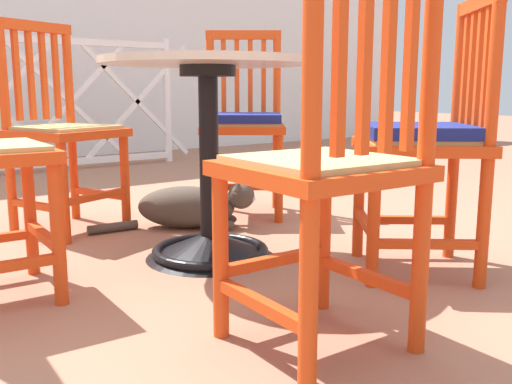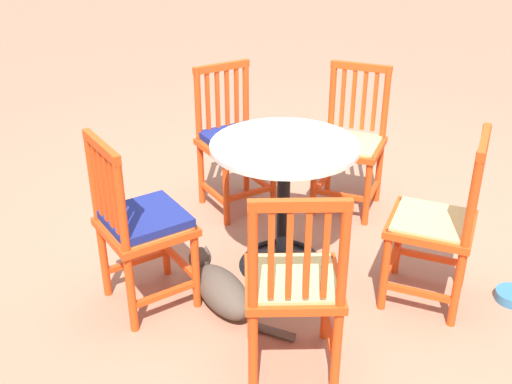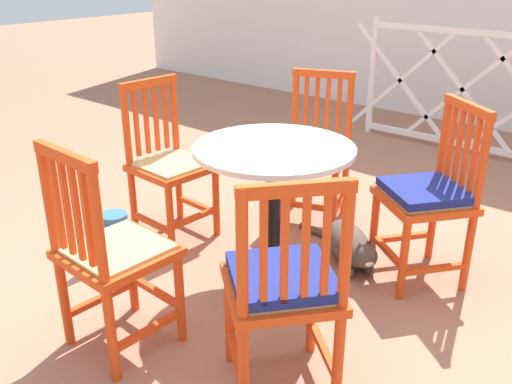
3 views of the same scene
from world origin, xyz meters
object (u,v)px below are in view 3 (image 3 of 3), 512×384
object	(u,v)px
orange_chair_facing_out	(315,153)
orange_chair_near_fence	(111,255)
cafe_table	(273,232)
orange_chair_by_planter	(169,166)
orange_chair_tucked_in	(283,288)
orange_chair_at_corner	(428,197)
pet_water_bowl	(114,218)
tabby_cat	(351,246)

from	to	relation	value
orange_chair_facing_out	orange_chair_near_fence	bearing A→B (deg)	-86.44
cafe_table	orange_chair_by_planter	bearing A→B (deg)	177.18
orange_chair_tucked_in	orange_chair_at_corner	xyz separation A→B (m)	(0.04, 1.11, 0.00)
orange_chair_near_fence	pet_water_bowl	distance (m)	1.31
orange_chair_by_planter	pet_water_bowl	bearing A→B (deg)	-162.62
pet_water_bowl	orange_chair_at_corner	bearing A→B (deg)	19.99
orange_chair_by_planter	orange_chair_near_fence	xyz separation A→B (m)	(0.61, -0.85, 0.00)
orange_chair_tucked_in	tabby_cat	xyz separation A→B (m)	(-0.31, 1.00, -0.35)
orange_chair_by_planter	tabby_cat	xyz separation A→B (m)	(0.98, 0.40, -0.34)
cafe_table	orange_chair_near_fence	world-z (taller)	orange_chair_near_fence
orange_chair_facing_out	orange_chair_by_planter	bearing A→B (deg)	-125.43
cafe_table	orange_chair_near_fence	xyz separation A→B (m)	(-0.18, -0.81, 0.15)
orange_chair_tucked_in	orange_chair_near_fence	distance (m)	0.72
orange_chair_at_corner	tabby_cat	world-z (taller)	orange_chair_at_corner
pet_water_bowl	tabby_cat	bearing A→B (deg)	20.68
cafe_table	orange_chair_by_planter	distance (m)	0.81
orange_chair_by_planter	tabby_cat	world-z (taller)	orange_chair_by_planter
orange_chair_by_planter	orange_chair_at_corner	bearing A→B (deg)	20.78
orange_chair_facing_out	tabby_cat	world-z (taller)	orange_chair_facing_out
tabby_cat	orange_chair_near_fence	bearing A→B (deg)	-106.82
orange_chair_tucked_in	orange_chair_at_corner	distance (m)	1.11
tabby_cat	orange_chair_tucked_in	bearing A→B (deg)	-72.96
orange_chair_tucked_in	orange_chair_by_planter	distance (m)	1.42
orange_chair_at_corner	orange_chair_by_planter	bearing A→B (deg)	-159.22
tabby_cat	orange_chair_facing_out	bearing A→B (deg)	146.03
orange_chair_facing_out	orange_chair_by_planter	distance (m)	0.88
tabby_cat	orange_chair_by_planter	bearing A→B (deg)	-157.98
cafe_table	orange_chair_tucked_in	distance (m)	0.77
orange_chair_tucked_in	orange_chair_by_planter	xyz separation A→B (m)	(-1.29, 0.60, -0.01)
cafe_table	tabby_cat	world-z (taller)	cafe_table
cafe_table	orange_chair_facing_out	world-z (taller)	orange_chair_facing_out
orange_chair_tucked_in	orange_chair_by_planter	bearing A→B (deg)	154.89
orange_chair_facing_out	pet_water_bowl	distance (m)	1.32
orange_chair_tucked_in	tabby_cat	world-z (taller)	orange_chair_tucked_in
pet_water_bowl	orange_chair_tucked_in	bearing A→B (deg)	-15.61
orange_chair_tucked_in	pet_water_bowl	world-z (taller)	orange_chair_tucked_in
cafe_table	orange_chair_tucked_in	xyz separation A→B (m)	(0.50, -0.57, 0.16)
orange_chair_tucked_in	orange_chair_facing_out	bearing A→B (deg)	120.57
orange_chair_tucked_in	orange_chair_at_corner	world-z (taller)	same
orange_chair_by_planter	orange_chair_near_fence	size ratio (longest dim) A/B	1.00
cafe_table	pet_water_bowl	distance (m)	1.23
orange_chair_near_fence	pet_water_bowl	size ratio (longest dim) A/B	5.36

